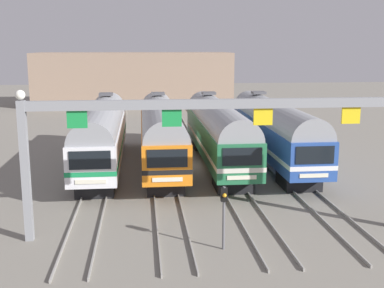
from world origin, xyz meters
TOP-DOWN VIEW (x-y plane):
  - ground_plane at (0.00, 0.00)m, footprint 160.00×160.00m
  - track_bed at (-0.00, 17.00)m, footprint 14.25×70.00m
  - commuter_train_white at (-6.37, -0.00)m, footprint 2.88×18.06m
  - commuter_train_orange at (-2.12, -0.00)m, footprint 2.88×18.06m
  - commuter_train_green at (2.12, -0.00)m, footprint 2.88×18.06m
  - commuter_train_blue at (6.37, -0.00)m, footprint 2.88×18.06m
  - catenary_gantry at (0.00, -13.50)m, footprint 17.99×0.44m
  - yard_signal_mast at (0.00, -15.46)m, footprint 0.28×0.35m
  - maintenance_building at (-4.55, 39.17)m, footprint 28.72×10.00m

SIDE VIEW (x-z plane):
  - ground_plane at x=0.00m, z-range 0.00..0.00m
  - track_bed at x=0.00m, z-range 0.00..0.15m
  - yard_signal_mast at x=0.00m, z-range 0.57..3.45m
  - commuter_train_white at x=-6.37m, z-range 0.16..5.21m
  - commuter_train_orange at x=-2.12m, z-range 0.16..5.21m
  - commuter_train_green at x=2.12m, z-range 0.16..5.21m
  - commuter_train_blue at x=6.37m, z-range 0.16..5.21m
  - maintenance_building at x=-4.55m, z-range 0.00..7.80m
  - catenary_gantry at x=0.00m, z-range 1.64..8.61m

